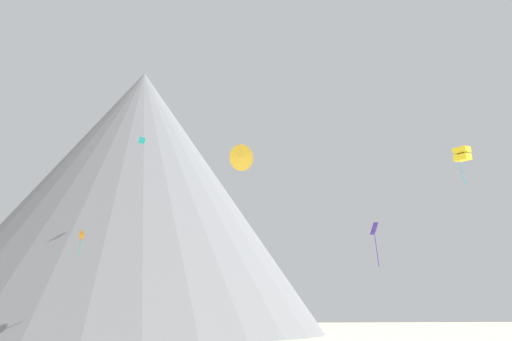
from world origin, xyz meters
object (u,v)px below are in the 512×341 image
object	(u,v)px
kite_teal_high	(142,140)
rock_massif	(137,197)
kite_yellow_mid	(462,154)
kite_gold_mid	(241,158)
kite_indigo_low	(375,235)
kite_orange_low	(81,236)
kite_white_low	(98,284)

from	to	relation	value
kite_teal_high	rock_massif	bearing A→B (deg)	125.03
kite_yellow_mid	kite_teal_high	size ratio (longest dim) A/B	3.37
kite_gold_mid	kite_teal_high	bearing A→B (deg)	145.50
kite_yellow_mid	kite_gold_mid	size ratio (longest dim) A/B	1.52
kite_indigo_low	kite_yellow_mid	distance (m)	14.22
rock_massif	kite_indigo_low	distance (m)	68.91
kite_teal_high	kite_orange_low	bearing A→B (deg)	-100.00
kite_teal_high	kite_gold_mid	bearing A→B (deg)	-40.03
kite_gold_mid	kite_white_low	xyz separation A→B (m)	(-16.09, 35.37, -9.92)
rock_massif	kite_indigo_low	size ratio (longest dim) A/B	27.05
kite_yellow_mid	kite_orange_low	size ratio (longest dim) A/B	1.15
kite_yellow_mid	kite_orange_low	bearing A→B (deg)	-155.73
kite_gold_mid	kite_orange_low	size ratio (longest dim) A/B	0.76
kite_indigo_low	kite_teal_high	size ratio (longest dim) A/B	3.32
rock_massif	kite_gold_mid	xyz separation A→B (m)	(12.46, -59.14, -8.87)
kite_white_low	kite_teal_high	xyz separation A→B (m)	(5.23, -2.71, 22.02)
kite_gold_mid	kite_white_low	bearing A→B (deg)	151.56
rock_massif	kite_teal_high	size ratio (longest dim) A/B	89.80
kite_indigo_low	kite_teal_high	world-z (taller)	kite_teal_high
kite_yellow_mid	rock_massif	bearing A→B (deg)	177.45
kite_orange_low	kite_white_low	bearing A→B (deg)	132.38
kite_indigo_low	kite_gold_mid	world-z (taller)	kite_gold_mid
rock_massif	kite_teal_high	distance (m)	26.73
kite_gold_mid	kite_teal_high	distance (m)	36.48
kite_yellow_mid	kite_indigo_low	bearing A→B (deg)	-110.17
kite_orange_low	kite_indigo_low	bearing A→B (deg)	6.24
kite_white_low	kite_orange_low	distance (m)	11.87
kite_indigo_low	kite_gold_mid	bearing A→B (deg)	-76.06
kite_indigo_low	kite_white_low	xyz separation A→B (m)	(-27.58, 38.74, -2.43)
rock_massif	kite_indigo_low	world-z (taller)	rock_massif
rock_massif	kite_teal_high	bearing A→B (deg)	-86.55
kite_indigo_low	kite_teal_high	bearing A→B (deg)	-117.88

